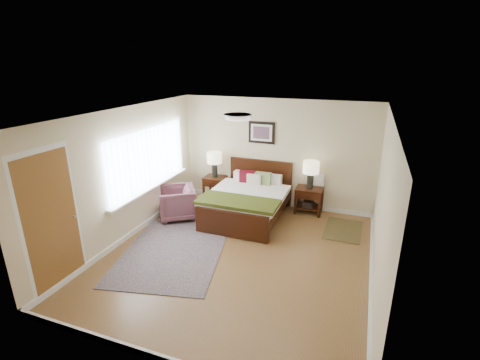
{
  "coord_description": "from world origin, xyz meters",
  "views": [
    {
      "loc": [
        1.91,
        -5.07,
        3.3
      ],
      "look_at": [
        -0.34,
        1.0,
        1.05
      ],
      "focal_mm": 26.0,
      "sensor_mm": 36.0,
      "label": 1
    }
  ],
  "objects_px": {
    "lamp_left": "(214,160)",
    "lamp_right": "(311,170)",
    "bed": "(248,197)",
    "nightstand_right": "(309,198)",
    "armchair": "(177,203)",
    "rug_persian": "(173,251)",
    "nightstand_left": "(215,182)"
  },
  "relations": [
    {
      "from": "lamp_left",
      "to": "armchair",
      "type": "height_order",
      "value": "lamp_left"
    },
    {
      "from": "lamp_left",
      "to": "lamp_right",
      "type": "distance_m",
      "value": 2.31
    },
    {
      "from": "bed",
      "to": "lamp_right",
      "type": "distance_m",
      "value": 1.51
    },
    {
      "from": "armchair",
      "to": "rug_persian",
      "type": "xyz_separation_m",
      "value": [
        0.66,
        -1.31,
        -0.35
      ]
    },
    {
      "from": "nightstand_right",
      "to": "rug_persian",
      "type": "bearing_deg",
      "value": -127.91
    },
    {
      "from": "bed",
      "to": "nightstand_right",
      "type": "height_order",
      "value": "bed"
    },
    {
      "from": "armchair",
      "to": "rug_persian",
      "type": "relative_size",
      "value": 0.32
    },
    {
      "from": "nightstand_left",
      "to": "lamp_left",
      "type": "height_order",
      "value": "lamp_left"
    },
    {
      "from": "nightstand_left",
      "to": "nightstand_right",
      "type": "bearing_deg",
      "value": 0.18
    },
    {
      "from": "rug_persian",
      "to": "nightstand_left",
      "type": "bearing_deg",
      "value": 84.54
    },
    {
      "from": "rug_persian",
      "to": "nightstand_right",
      "type": "bearing_deg",
      "value": 39.59
    },
    {
      "from": "lamp_right",
      "to": "rug_persian",
      "type": "bearing_deg",
      "value": -127.76
    },
    {
      "from": "lamp_right",
      "to": "armchair",
      "type": "xyz_separation_m",
      "value": [
        -2.65,
        -1.27,
        -0.67
      ]
    },
    {
      "from": "nightstand_left",
      "to": "lamp_left",
      "type": "bearing_deg",
      "value": 90.0
    },
    {
      "from": "rug_persian",
      "to": "armchair",
      "type": "bearing_deg",
      "value": 104.15
    },
    {
      "from": "bed",
      "to": "nightstand_right",
      "type": "xyz_separation_m",
      "value": [
        1.21,
        0.72,
        -0.13
      ]
    },
    {
      "from": "nightstand_left",
      "to": "rug_persian",
      "type": "distance_m",
      "value": 2.62
    },
    {
      "from": "lamp_left",
      "to": "rug_persian",
      "type": "height_order",
      "value": "lamp_left"
    },
    {
      "from": "nightstand_right",
      "to": "rug_persian",
      "type": "distance_m",
      "value": 3.27
    },
    {
      "from": "lamp_left",
      "to": "armchair",
      "type": "bearing_deg",
      "value": -104.99
    },
    {
      "from": "lamp_right",
      "to": "nightstand_right",
      "type": "bearing_deg",
      "value": -90.0
    },
    {
      "from": "bed",
      "to": "lamp_left",
      "type": "height_order",
      "value": "lamp_left"
    },
    {
      "from": "bed",
      "to": "rug_persian",
      "type": "distance_m",
      "value": 2.06
    },
    {
      "from": "bed",
      "to": "armchair",
      "type": "distance_m",
      "value": 1.55
    },
    {
      "from": "nightstand_right",
      "to": "armchair",
      "type": "relative_size",
      "value": 0.77
    },
    {
      "from": "nightstand_right",
      "to": "armchair",
      "type": "distance_m",
      "value": 2.94
    },
    {
      "from": "armchair",
      "to": "bed",
      "type": "bearing_deg",
      "value": 76.07
    },
    {
      "from": "nightstand_left",
      "to": "armchair",
      "type": "relative_size",
      "value": 0.76
    },
    {
      "from": "lamp_left",
      "to": "lamp_right",
      "type": "bearing_deg",
      "value": 0.0
    },
    {
      "from": "nightstand_left",
      "to": "armchair",
      "type": "height_order",
      "value": "armchair"
    },
    {
      "from": "bed",
      "to": "nightstand_left",
      "type": "distance_m",
      "value": 1.32
    },
    {
      "from": "bed",
      "to": "nightstand_left",
      "type": "height_order",
      "value": "bed"
    }
  ]
}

